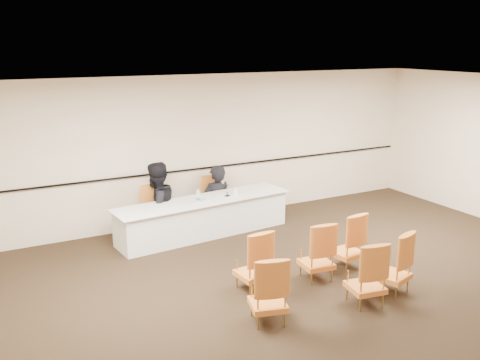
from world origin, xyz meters
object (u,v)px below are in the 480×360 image
object	(u,v)px
panelist_second_chair	(157,210)
aud_chair_back_mid	(366,272)
coffee_cup	(235,192)
aud_chair_back_left	(268,289)
panelist_main	(217,207)
panel_table	(204,217)
aud_chair_front_left	(253,260)
microphone	(227,189)
water_bottle	(198,196)
drinking_glass	(208,197)
aud_chair_front_mid	(317,250)
panelist_second	(157,210)
aud_chair_front_right	(347,240)
panelist_main_chair	(216,200)
aud_chair_back_right	(392,261)

from	to	relation	value
panelist_second_chair	aud_chair_back_mid	world-z (taller)	same
coffee_cup	aud_chair_back_left	bearing A→B (deg)	-110.91
panelist_main	panel_table	bearing A→B (deg)	44.83
aud_chair_front_left	microphone	bearing A→B (deg)	67.65
water_bottle	coffee_cup	world-z (taller)	water_bottle
drinking_glass	coffee_cup	bearing A→B (deg)	4.33
aud_chair_front_mid	aud_chair_front_left	bearing A→B (deg)	179.35
panelist_second	aud_chair_front_right	distance (m)	3.71
panelist_main	aud_chair_front_mid	world-z (taller)	panelist_main
microphone	aud_chair_back_mid	xyz separation A→B (m)	(0.35, -3.63, -0.37)
water_bottle	aud_chair_back_mid	bearing A→B (deg)	-74.05
panelist_main_chair	aud_chair_back_mid	distance (m)	4.24
panelist_main_chair	panelist_second_chair	world-z (taller)	same
water_bottle	aud_chair_front_mid	xyz separation A→B (m)	(0.89, -2.54, -0.35)
drinking_glass	aud_chair_back_left	distance (m)	3.46
aud_chair_back_mid	aud_chair_front_right	bearing A→B (deg)	72.02
aud_chair_front_mid	aud_chair_back_right	bearing A→B (deg)	-43.68
panelist_second_chair	aud_chair_front_left	world-z (taller)	same
panelist_second	aud_chair_front_left	size ratio (longest dim) A/B	1.97
aud_chair_front_right	aud_chair_back_mid	xyz separation A→B (m)	(-0.58, -1.13, 0.00)
panelist_main	drinking_glass	xyz separation A→B (m)	(-0.48, -0.64, 0.44)
drinking_glass	aud_chair_front_mid	world-z (taller)	aud_chair_front_mid
aud_chair_back_mid	water_bottle	bearing A→B (deg)	115.26
panelist_second_chair	aud_chair_front_left	size ratio (longest dim) A/B	1.00
microphone	aud_chair_back_left	xyz separation A→B (m)	(-1.13, -3.42, -0.37)
aud_chair_front_mid	panelist_second_chair	bearing A→B (deg)	122.75
panelist_main_chair	panelist_second	distance (m)	1.34
microphone	aud_chair_front_right	world-z (taller)	microphone
panelist_second_chair	aud_chair_front_right	bearing A→B (deg)	-58.57
microphone	water_bottle	bearing A→B (deg)	179.86
panelist_main_chair	aud_chair_front_mid	bearing A→B (deg)	-92.12
aud_chair_front_mid	coffee_cup	bearing A→B (deg)	97.83
aud_chair_front_right	panel_table	bearing A→B (deg)	112.82
panelist_main_chair	water_bottle	bearing A→B (deg)	-140.82
aud_chair_front_mid	drinking_glass	bearing A→B (deg)	111.13
aud_chair_back_mid	panelist_main	bearing A→B (deg)	103.39
panel_table	aud_chair_front_left	xyz separation A→B (m)	(-0.32, -2.51, 0.12)
panelist_second_chair	drinking_glass	distance (m)	1.03
microphone	aud_chair_back_right	size ratio (longest dim) A/B	0.30
aud_chair_back_left	panelist_main	bearing A→B (deg)	89.71
water_bottle	drinking_glass	world-z (taller)	water_bottle
panelist_second_chair	aud_chair_back_right	bearing A→B (deg)	-65.97
panelist_second	coffee_cup	bearing A→B (deg)	137.29
microphone	aud_chair_back_right	distance (m)	3.66
panel_table	panelist_second_chair	bearing A→B (deg)	144.11
microphone	water_bottle	world-z (taller)	microphone
aud_chair_front_right	panelist_main	bearing A→B (deg)	99.02
water_bottle	aud_chair_back_left	distance (m)	3.38
aud_chair_front_left	aud_chair_back_left	distance (m)	0.97
microphone	aud_chair_back_left	size ratio (longest dim) A/B	0.30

